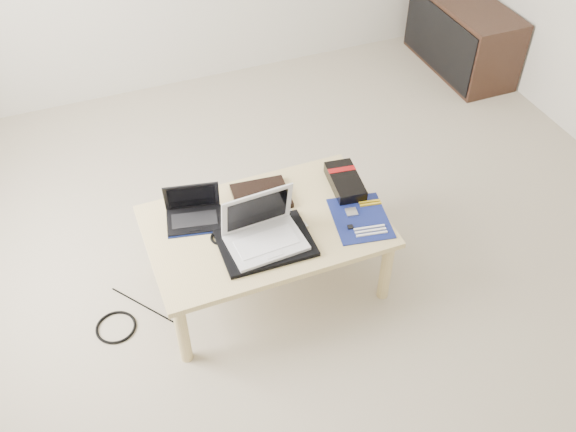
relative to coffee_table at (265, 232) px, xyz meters
name	(u,v)px	position (x,y,z in m)	size (l,w,h in m)	color
ground	(314,267)	(0.26, 0.00, -0.35)	(4.00, 4.00, 0.00)	#B9AB96
coffee_table	(265,232)	(0.00, 0.00, 0.00)	(1.10, 0.70, 0.40)	#CCB87B
media_cabinet	(462,36)	(2.03, 1.45, -0.10)	(0.41, 0.90, 0.50)	#362016
book	(261,196)	(0.04, 0.18, 0.06)	(0.29, 0.25, 0.03)	black
netbook	(194,213)	(-0.30, 0.16, 0.09)	(0.29, 0.23, 0.19)	black
tablet	(253,214)	(-0.03, 0.08, 0.06)	(0.29, 0.23, 0.01)	black
remote	(292,217)	(0.13, -0.01, 0.06)	(0.09, 0.20, 0.02)	#BABABF
neoprene_sleeve	(266,243)	(-0.04, -0.12, 0.06)	(0.41, 0.30, 0.02)	black
white_laptop	(263,231)	(-0.05, -0.11, 0.12)	(0.35, 0.26, 0.24)	silver
motherboard	(361,218)	(0.43, -0.13, 0.05)	(0.30, 0.36, 0.01)	#0B1C4A
gpu_box	(345,182)	(0.46, 0.11, 0.08)	(0.17, 0.29, 0.06)	black
cable_coil	(221,237)	(-0.22, -0.01, 0.05)	(0.10, 0.10, 0.01)	black
floor_cable_coil	(116,327)	(-0.77, -0.02, -0.34)	(0.19, 0.19, 0.01)	black
floor_cable_trail	(142,305)	(-0.63, 0.07, -0.35)	(0.01, 0.01, 0.39)	black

